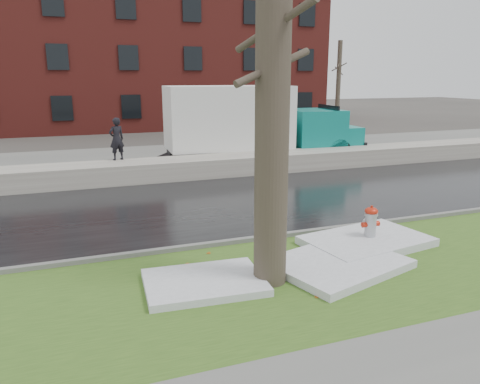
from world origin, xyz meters
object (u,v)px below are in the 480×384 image
object	(u,v)px
tree	(273,72)
worker	(117,139)
box_truck	(252,123)
fire_hydrant	(370,223)

from	to	relation	value
tree	worker	world-z (taller)	tree
box_truck	fire_hydrant	bearing A→B (deg)	-93.78
fire_hydrant	worker	distance (m)	10.57
fire_hydrant	tree	distance (m)	4.69
fire_hydrant	worker	xyz separation A→B (m)	(-4.71, 9.41, 1.02)
fire_hydrant	box_truck	size ratio (longest dim) A/B	0.09
fire_hydrant	worker	bearing A→B (deg)	119.94
fire_hydrant	tree	world-z (taller)	tree
worker	box_truck	bearing A→B (deg)	173.03
fire_hydrant	tree	xyz separation A→B (m)	(-3.04, -1.08, 3.41)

